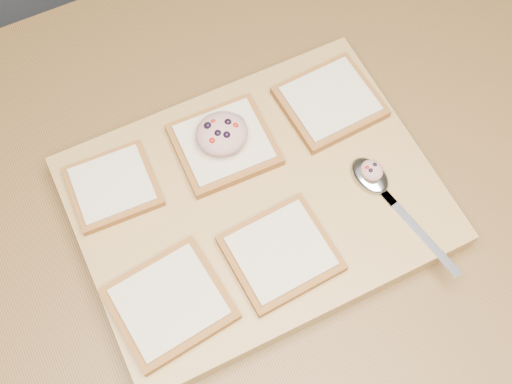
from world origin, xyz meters
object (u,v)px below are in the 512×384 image
cutting_board (256,202)px  bread_far_center (224,144)px  spoon (377,184)px  tuna_salad_dollop (222,133)px

cutting_board → bread_far_center: (-0.01, 0.08, 0.03)m
bread_far_center → cutting_board: bearing=-85.7°
bread_far_center → spoon: bread_far_center is taller
tuna_salad_dollop → spoon: tuna_salad_dollop is taller
cutting_board → bread_far_center: 0.09m
cutting_board → spoon: size_ratio=2.30×
bread_far_center → tuna_salad_dollop: size_ratio=1.87×
bread_far_center → tuna_salad_dollop: (-0.00, 0.00, 0.03)m
tuna_salad_dollop → spoon: 0.21m
tuna_salad_dollop → cutting_board: bearing=-85.1°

